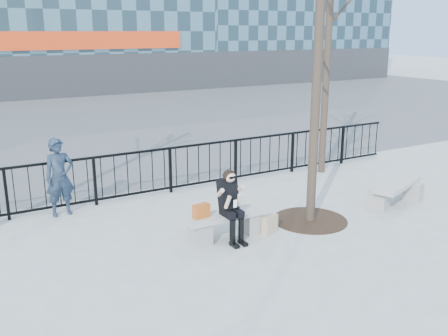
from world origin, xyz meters
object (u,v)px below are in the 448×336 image
seated_woman (231,206)px  standing_man (60,177)px  bench_second (397,191)px  bench_main (227,222)px

seated_woman → standing_man: bearing=129.3°
standing_man → seated_woman: bearing=-55.6°
bench_second → bench_main: bearing=156.3°
seated_woman → standing_man: standing_man is taller
seated_woman → standing_man: (-2.38, 2.91, 0.15)m
bench_second → standing_man: size_ratio=0.99×
bench_main → standing_man: (-2.38, 2.75, 0.52)m
seated_woman → standing_man: 3.76m
bench_main → standing_man: size_ratio=1.01×
bench_main → seated_woman: bearing=-90.0°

